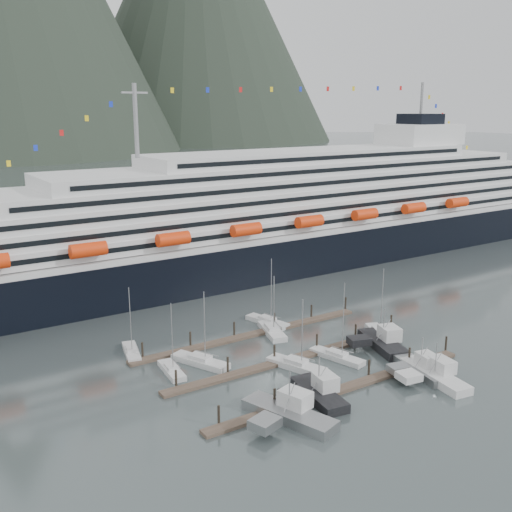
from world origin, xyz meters
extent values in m
plane|color=#414C4D|center=(0.00, 0.00, 0.00)|extent=(1600.00, 1600.00, 0.00)
cone|color=#212C21|center=(300.00, 620.00, 155.00)|extent=(360.00, 360.00, 360.00)
cube|color=black|center=(25.00, 55.00, 4.00)|extent=(210.00, 28.00, 12.00)
cube|color=silver|center=(25.00, 55.00, 10.50)|extent=(205.80, 27.44, 1.50)
cube|color=silver|center=(30.00, 55.00, 13.10)|extent=(185.00, 26.00, 3.20)
cube|color=black|center=(30.00, 41.95, 13.26)|extent=(175.75, 0.20, 1.00)
cube|color=silver|center=(32.00, 55.00, 16.30)|extent=(180.00, 25.00, 3.20)
cube|color=black|center=(32.00, 42.45, 16.46)|extent=(171.00, 0.20, 1.00)
cube|color=silver|center=(34.00, 55.00, 19.50)|extent=(172.00, 24.00, 3.20)
cube|color=black|center=(34.00, 42.95, 19.66)|extent=(163.40, 0.20, 1.00)
cube|color=silver|center=(36.00, 55.00, 22.70)|extent=(160.00, 23.00, 3.20)
cube|color=black|center=(36.00, 43.45, 22.86)|extent=(152.00, 0.20, 1.00)
cube|color=silver|center=(38.00, 55.00, 25.80)|extent=(140.00, 22.00, 3.00)
cube|color=black|center=(38.00, 43.95, 25.95)|extent=(133.00, 0.20, 1.00)
cube|color=silver|center=(40.00, 55.00, 28.80)|extent=(95.00, 20.00, 3.00)
cube|color=black|center=(40.00, 44.95, 28.95)|extent=(90.25, 0.20, 1.00)
cube|color=silver|center=(80.00, 55.00, 33.30)|extent=(22.00, 16.00, 6.00)
cube|color=black|center=(80.00, 55.00, 37.80)|extent=(10.00, 10.00, 3.00)
cylinder|color=gray|center=(-10.00, 55.00, 38.30)|extent=(1.00, 1.00, 16.00)
cylinder|color=gray|center=(80.00, 55.00, 43.30)|extent=(0.80, 0.80, 10.00)
cylinder|color=#F4370C|center=(-27.00, 40.00, 14.50)|extent=(7.00, 2.80, 2.80)
cylinder|color=#F4370C|center=(-9.00, 40.00, 14.50)|extent=(7.00, 2.80, 2.80)
cylinder|color=#F4370C|center=(9.00, 40.00, 14.50)|extent=(7.00, 2.80, 2.80)
cylinder|color=#F4370C|center=(27.00, 40.00, 14.50)|extent=(7.00, 2.80, 2.80)
cylinder|color=#F4370C|center=(45.00, 40.00, 14.50)|extent=(7.00, 2.80, 2.80)
cylinder|color=#F4370C|center=(63.00, 40.00, 14.50)|extent=(7.00, 2.80, 2.80)
cylinder|color=#F4370C|center=(81.00, 40.00, 14.50)|extent=(7.00, 2.80, 2.80)
cube|color=#44362B|center=(-5.00, -10.00, 0.25)|extent=(48.00, 2.00, 0.50)
cylinder|color=black|center=(-26.00, -8.90, 1.40)|extent=(0.36, 0.36, 3.20)
cylinder|color=black|center=(-17.00, -8.90, 1.40)|extent=(0.36, 0.36, 3.20)
cylinder|color=black|center=(-8.00, -8.90, 1.40)|extent=(0.36, 0.36, 3.20)
cylinder|color=black|center=(1.00, -8.90, 1.40)|extent=(0.36, 0.36, 3.20)
cylinder|color=black|center=(10.00, -8.90, 1.40)|extent=(0.36, 0.36, 3.20)
cylinder|color=black|center=(19.00, -8.90, 1.40)|extent=(0.36, 0.36, 3.20)
cube|color=#44362B|center=(-5.00, 3.00, 0.25)|extent=(48.00, 2.00, 0.50)
cylinder|color=black|center=(-26.00, 4.10, 1.40)|extent=(0.36, 0.36, 3.20)
cylinder|color=black|center=(-17.00, 4.10, 1.40)|extent=(0.36, 0.36, 3.20)
cylinder|color=black|center=(-8.00, 4.10, 1.40)|extent=(0.36, 0.36, 3.20)
cylinder|color=black|center=(1.00, 4.10, 1.40)|extent=(0.36, 0.36, 3.20)
cylinder|color=black|center=(10.00, 4.10, 1.40)|extent=(0.36, 0.36, 3.20)
cylinder|color=black|center=(19.00, 4.10, 1.40)|extent=(0.36, 0.36, 3.20)
cube|color=#44362B|center=(-5.00, 16.00, 0.25)|extent=(48.00, 2.00, 0.50)
cylinder|color=black|center=(-26.00, 17.10, 1.40)|extent=(0.36, 0.36, 3.20)
cylinder|color=black|center=(-17.00, 17.10, 1.40)|extent=(0.36, 0.36, 3.20)
cylinder|color=black|center=(-8.00, 17.10, 1.40)|extent=(0.36, 0.36, 3.20)
cylinder|color=black|center=(1.00, 17.10, 1.40)|extent=(0.36, 0.36, 3.20)
cylinder|color=black|center=(10.00, 17.10, 1.40)|extent=(0.36, 0.36, 3.20)
cylinder|color=black|center=(19.00, 17.10, 1.40)|extent=(0.36, 0.36, 3.20)
cube|color=silver|center=(-24.23, 9.48, 0.25)|extent=(3.14, 8.08, 1.22)
cube|color=silver|center=(-24.23, 9.48, 1.01)|extent=(2.05, 2.93, 0.70)
cylinder|color=gray|center=(-24.32, 8.70, 6.38)|extent=(0.14, 0.14, 11.19)
cube|color=silver|center=(-18.84, 9.93, 0.25)|extent=(6.78, 10.68, 1.47)
cube|color=silver|center=(-18.84, 9.93, 1.21)|extent=(3.41, 4.20, 0.84)
cylinder|color=gray|center=(-18.41, 8.97, 6.85)|extent=(0.17, 0.17, 11.82)
cube|color=silver|center=(-6.50, 0.04, 0.25)|extent=(6.16, 10.62, 1.52)
cube|color=silver|center=(-6.50, 0.04, 1.24)|extent=(3.26, 4.12, 0.87)
cylinder|color=gray|center=(-6.15, -0.92, 6.48)|extent=(0.17, 0.17, 11.00)
cube|color=silver|center=(1.49, -0.73, 0.25)|extent=(4.86, 10.28, 1.27)
cube|color=silver|center=(1.49, -0.73, 1.05)|extent=(2.66, 3.85, 0.73)
cylinder|color=gray|center=(1.75, -1.70, 7.21)|extent=(0.15, 0.15, 12.78)
cube|color=silver|center=(-26.84, 20.00, 0.25)|extent=(4.18, 8.82, 1.20)
cube|color=silver|center=(-26.84, 20.00, 0.98)|extent=(2.37, 3.31, 0.68)
cylinder|color=gray|center=(-27.04, 19.17, 6.52)|extent=(0.14, 0.14, 11.51)
cube|color=silver|center=(-1.10, 14.83, 0.25)|extent=(5.37, 10.11, 1.51)
cube|color=silver|center=(-1.10, 14.83, 1.24)|extent=(3.01, 3.86, 0.86)
cylinder|color=gray|center=(-1.37, 13.90, 6.24)|extent=(0.17, 0.17, 10.54)
cube|color=silver|center=(1.14, 19.70, 0.25)|extent=(4.69, 9.90, 1.28)
cube|color=silver|center=(1.14, 19.70, 1.05)|extent=(2.61, 3.71, 0.73)
cylinder|color=gray|center=(1.38, 18.77, 7.07)|extent=(0.15, 0.15, 12.49)
cube|color=silver|center=(15.12, 3.36, 0.25)|extent=(5.74, 8.73, 1.32)
cube|color=silver|center=(15.12, 3.36, 1.08)|extent=(2.94, 3.48, 0.75)
cylinder|color=gray|center=(14.76, 2.58, 6.95)|extent=(0.15, 0.15, 12.21)
cube|color=gray|center=(-17.09, -12.53, 0.35)|extent=(7.88, 14.42, 2.14)
cube|color=gray|center=(-22.13, -14.13, 1.71)|extent=(4.39, 4.02, 1.28)
cube|color=silver|center=(-15.76, -12.11, 2.46)|extent=(4.12, 4.88, 2.35)
cube|color=black|center=(-15.76, -12.11, 3.32)|extent=(3.83, 4.55, 0.54)
cylinder|color=gray|center=(-17.09, -12.53, 4.28)|extent=(0.17, 0.17, 5.35)
cube|color=black|center=(-10.01, -10.05, 0.35)|extent=(5.38, 11.81, 2.07)
cube|color=black|center=(-14.28, -9.41, 1.66)|extent=(3.85, 3.00, 1.24)
cube|color=silver|center=(-8.88, -10.22, 2.38)|extent=(3.37, 3.81, 2.28)
cube|color=black|center=(-8.88, -10.22, 3.21)|extent=(3.13, 3.55, 0.52)
cylinder|color=gray|center=(-10.01, -10.05, 4.14)|extent=(0.17, 0.17, 5.17)
cube|color=silver|center=(9.16, -15.00, 0.35)|extent=(5.38, 13.58, 1.89)
cube|color=silver|center=(4.19, -14.23, 1.51)|extent=(3.62, 3.36, 1.13)
cube|color=silver|center=(10.46, -15.20, 2.17)|extent=(3.22, 4.32, 2.08)
cube|color=black|center=(10.46, -15.20, 2.93)|extent=(2.99, 4.03, 0.47)
cylinder|color=gray|center=(9.16, -15.00, 3.78)|extent=(0.15, 0.15, 4.72)
cube|color=gray|center=(9.07, -12.22, 0.35)|extent=(5.50, 11.52, 1.85)
cube|color=gray|center=(4.95, -11.37, 1.48)|extent=(3.57, 3.02, 1.11)
cube|color=silver|center=(10.15, -12.44, 2.12)|extent=(3.21, 3.78, 2.03)
cube|color=black|center=(10.15, -12.44, 2.86)|extent=(2.98, 3.52, 0.46)
cylinder|color=gray|center=(9.07, -12.22, 3.69)|extent=(0.15, 0.15, 4.62)
cube|color=black|center=(11.54, -1.31, 0.35)|extent=(7.31, 12.82, 2.22)
cube|color=black|center=(7.10, 0.01, 1.77)|extent=(4.38, 3.65, 1.33)
cube|color=silver|center=(12.71, -1.66, 2.55)|extent=(4.02, 4.39, 2.44)
cube|color=black|center=(12.71, -1.66, 3.43)|extent=(3.74, 4.09, 0.55)
cylinder|color=gray|center=(11.54, -1.31, 4.43)|extent=(0.18, 0.18, 5.54)
camera|label=1|loc=(-60.98, -71.83, 41.36)|focal=42.00mm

